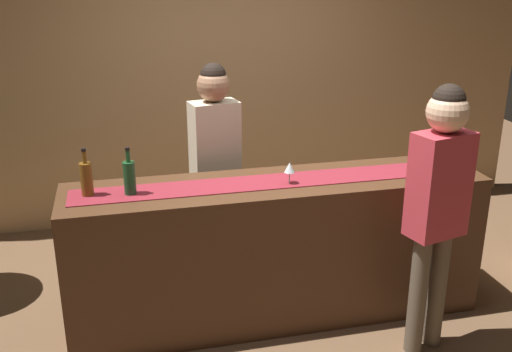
% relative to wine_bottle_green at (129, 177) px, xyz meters
% --- Properties ---
extents(ground_plane, '(10.00, 10.00, 0.00)m').
position_rel_wine_bottle_green_xyz_m(ground_plane, '(0.94, 0.01, -1.10)').
color(ground_plane, brown).
extents(back_wall, '(6.00, 0.12, 2.90)m').
position_rel_wine_bottle_green_xyz_m(back_wall, '(0.94, 1.91, 0.35)').
color(back_wall, tan).
rests_on(back_wall, ground).
extents(bar_counter, '(2.77, 0.60, 0.99)m').
position_rel_wine_bottle_green_xyz_m(bar_counter, '(0.94, 0.01, -0.61)').
color(bar_counter, '#472B19').
rests_on(bar_counter, ground).
extents(counter_runner_cloth, '(2.63, 0.28, 0.01)m').
position_rel_wine_bottle_green_xyz_m(counter_runner_cloth, '(0.94, 0.01, -0.11)').
color(counter_runner_cloth, maroon).
rests_on(counter_runner_cloth, bar_counter).
extents(wine_bottle_green, '(0.07, 0.07, 0.30)m').
position_rel_wine_bottle_green_xyz_m(wine_bottle_green, '(0.00, 0.00, 0.00)').
color(wine_bottle_green, '#194723').
rests_on(wine_bottle_green, bar_counter).
extents(wine_bottle_clear, '(0.07, 0.07, 0.30)m').
position_rel_wine_bottle_green_xyz_m(wine_bottle_clear, '(2.13, 0.07, 0.00)').
color(wine_bottle_clear, '#B2C6C1').
rests_on(wine_bottle_clear, bar_counter).
extents(wine_bottle_amber, '(0.07, 0.07, 0.30)m').
position_rel_wine_bottle_green_xyz_m(wine_bottle_amber, '(-0.25, 0.04, 0.00)').
color(wine_bottle_amber, brown).
rests_on(wine_bottle_amber, bar_counter).
extents(wine_glass_near_customer, '(0.07, 0.07, 0.14)m').
position_rel_wine_bottle_green_xyz_m(wine_glass_near_customer, '(1.00, -0.05, -0.01)').
color(wine_glass_near_customer, silver).
rests_on(wine_glass_near_customer, bar_counter).
extents(wine_glass_mid_counter, '(0.07, 0.07, 0.14)m').
position_rel_wine_bottle_green_xyz_m(wine_glass_mid_counter, '(1.86, -0.08, -0.01)').
color(wine_glass_mid_counter, silver).
rests_on(wine_glass_mid_counter, bar_counter).
extents(bartender, '(0.37, 0.26, 1.68)m').
position_rel_wine_bottle_green_xyz_m(bartender, '(0.63, 0.59, -0.06)').
color(bartender, '#26262B').
rests_on(bartender, ground).
extents(customer_sipping, '(0.38, 0.28, 1.70)m').
position_rel_wine_bottle_green_xyz_m(customer_sipping, '(1.75, -0.58, -0.05)').
color(customer_sipping, brown).
rests_on(customer_sipping, ground).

